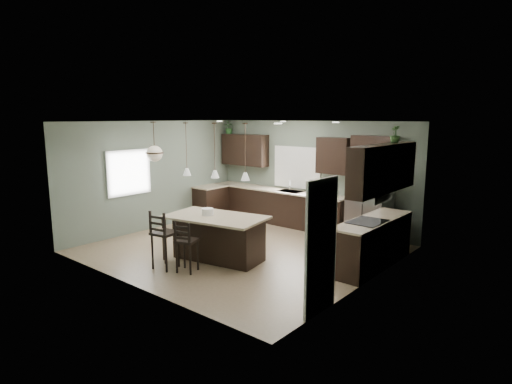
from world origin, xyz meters
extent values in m
plane|color=#9E8466|center=(0.00, 0.00, 0.00)|extent=(6.00, 6.00, 0.00)
cube|color=white|center=(2.98, -1.55, 1.02)|extent=(0.04, 0.82, 2.04)
cube|color=white|center=(-0.40, 2.73, 1.55)|extent=(1.35, 0.02, 1.00)
cube|color=white|center=(-2.98, -0.80, 1.55)|extent=(0.02, 1.10, 1.00)
cube|color=black|center=(-2.70, 1.70, 0.45)|extent=(0.60, 0.90, 0.90)
cube|color=#BDAC8F|center=(-2.68, 1.70, 0.92)|extent=(0.66, 0.96, 0.04)
cube|color=black|center=(-0.85, 2.45, 0.45)|extent=(4.20, 0.60, 0.90)
cube|color=#BDAC8F|center=(-0.85, 2.43, 0.92)|extent=(4.20, 0.66, 0.04)
cube|color=gray|center=(-0.40, 2.43, 0.94)|extent=(0.70, 0.45, 0.01)
cylinder|color=silver|center=(-0.40, 2.40, 1.08)|extent=(0.02, 0.02, 0.28)
cube|color=black|center=(-2.15, 2.58, 1.95)|extent=(1.55, 0.34, 0.90)
cube|color=black|center=(0.80, 2.58, 1.95)|extent=(0.85, 0.34, 0.90)
cube|color=black|center=(1.85, 2.58, 2.25)|extent=(1.05, 0.34, 0.45)
cube|color=black|center=(2.70, 0.87, 0.45)|extent=(0.60, 2.35, 0.90)
cube|color=#BDAC8F|center=(2.68, 0.87, 0.92)|extent=(0.66, 2.35, 0.04)
cube|color=black|center=(2.68, 0.60, 0.94)|extent=(0.58, 0.75, 0.02)
cube|color=gray|center=(2.40, 0.60, 0.45)|extent=(0.01, 0.72, 0.60)
cube|color=black|center=(2.83, 0.87, 1.95)|extent=(0.34, 2.35, 0.90)
cube|color=gray|center=(2.78, 0.60, 1.55)|extent=(0.40, 0.75, 0.40)
cube|color=gray|center=(1.91, 2.35, 0.93)|extent=(0.90, 0.74, 1.85)
cube|color=black|center=(0.09, -0.86, 0.46)|extent=(2.18, 1.49, 0.92)
cylinder|color=silver|center=(-0.10, -0.90, 0.99)|extent=(0.24, 0.24, 0.14)
cube|color=black|center=(-0.32, -1.83, 0.58)|extent=(0.49, 0.49, 1.16)
cube|color=black|center=(0.15, -1.69, 0.50)|extent=(0.47, 0.47, 1.00)
imported|color=#295A27|center=(-2.73, 2.55, 2.59)|extent=(0.41, 0.39, 0.37)
imported|color=#2C4F22|center=(2.80, 1.41, 2.57)|extent=(0.24, 0.24, 0.34)
plane|color=slate|center=(0.00, 2.75, 1.40)|extent=(6.00, 0.00, 6.00)
plane|color=slate|center=(0.00, -2.75, 1.40)|extent=(6.00, 0.00, 6.00)
plane|color=slate|center=(-3.00, 0.00, 1.40)|extent=(0.00, 5.50, 5.50)
plane|color=slate|center=(3.00, 0.00, 1.40)|extent=(0.00, 5.50, 5.50)
plane|color=white|center=(0.00, 0.00, 2.80)|extent=(6.00, 6.00, 0.00)
camera|label=1|loc=(6.11, -6.79, 2.90)|focal=30.00mm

